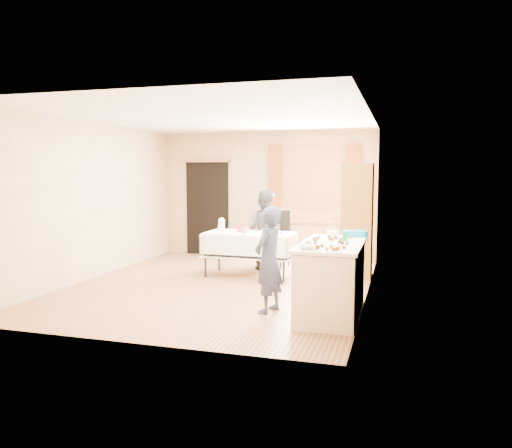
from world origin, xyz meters
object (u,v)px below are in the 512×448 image
(chair, at_px, (276,250))
(girl, at_px, (269,259))
(counter, at_px, (331,279))
(party_table, at_px, (249,250))
(cabinet, at_px, (357,220))
(woman, at_px, (265,230))

(chair, relative_size, girl, 0.78)
(counter, bearing_deg, party_table, 130.56)
(cabinet, height_order, party_table, cabinet)
(counter, bearing_deg, woman, 121.06)
(party_table, distance_m, chair, 1.03)
(counter, relative_size, girl, 1.18)
(chair, xyz_separation_m, girl, (0.66, -3.04, 0.36))
(chair, bearing_deg, counter, -53.52)
(counter, distance_m, party_table, 2.55)
(party_table, height_order, chair, chair)
(counter, xyz_separation_m, chair, (-1.44, 2.94, -0.14))
(counter, relative_size, party_table, 1.03)
(party_table, relative_size, woman, 1.07)
(girl, distance_m, woman, 2.83)
(girl, bearing_deg, woman, -147.60)
(cabinet, xyz_separation_m, chair, (-1.54, 0.51, -0.64))
(cabinet, bearing_deg, chair, 161.52)
(chair, bearing_deg, cabinet, -8.07)
(cabinet, relative_size, chair, 1.81)
(counter, xyz_separation_m, woman, (-1.58, 2.62, 0.27))
(cabinet, height_order, woman, cabinet)
(chair, relative_size, woman, 0.74)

